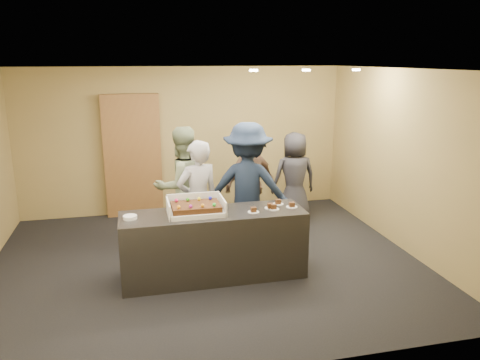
{
  "coord_description": "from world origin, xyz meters",
  "views": [
    {
      "loc": [
        -0.96,
        -6.14,
        2.84
      ],
      "look_at": [
        0.48,
        0.0,
        1.19
      ],
      "focal_mm": 35.0,
      "sensor_mm": 36.0,
      "label": 1
    }
  ],
  "objects_px": {
    "serving_counter": "(214,245)",
    "storage_cabinet": "(133,156)",
    "cake_box": "(196,210)",
    "person_server_grey": "(198,201)",
    "plate_stack": "(130,217)",
    "sheet_cake": "(196,207)",
    "person_sage_man": "(182,186)",
    "person_navy_man": "(248,188)",
    "person_dark_suit": "(294,177)",
    "person_brown_extra": "(250,184)"
  },
  "relations": [
    {
      "from": "serving_counter",
      "to": "storage_cabinet",
      "type": "height_order",
      "value": "storage_cabinet"
    },
    {
      "from": "cake_box",
      "to": "person_server_grey",
      "type": "height_order",
      "value": "person_server_grey"
    },
    {
      "from": "plate_stack",
      "to": "storage_cabinet",
      "type": "bearing_deg",
      "value": 88.46
    },
    {
      "from": "sheet_cake",
      "to": "person_sage_man",
      "type": "height_order",
      "value": "person_sage_man"
    },
    {
      "from": "cake_box",
      "to": "person_server_grey",
      "type": "xyz_separation_m",
      "value": [
        0.12,
        0.62,
        -0.07
      ]
    },
    {
      "from": "cake_box",
      "to": "person_server_grey",
      "type": "relative_size",
      "value": 0.41
    },
    {
      "from": "serving_counter",
      "to": "plate_stack",
      "type": "bearing_deg",
      "value": -179.74
    },
    {
      "from": "plate_stack",
      "to": "person_navy_man",
      "type": "bearing_deg",
      "value": 25.4
    },
    {
      "from": "plate_stack",
      "to": "person_dark_suit",
      "type": "relative_size",
      "value": 0.11
    },
    {
      "from": "sheet_cake",
      "to": "person_brown_extra",
      "type": "bearing_deg",
      "value": 53.35
    },
    {
      "from": "cake_box",
      "to": "person_server_grey",
      "type": "bearing_deg",
      "value": 79.25
    },
    {
      "from": "storage_cabinet",
      "to": "person_navy_man",
      "type": "bearing_deg",
      "value": -51.44
    },
    {
      "from": "serving_counter",
      "to": "person_brown_extra",
      "type": "distance_m",
      "value": 1.76
    },
    {
      "from": "sheet_cake",
      "to": "person_server_grey",
      "type": "relative_size",
      "value": 0.35
    },
    {
      "from": "person_dark_suit",
      "to": "plate_stack",
      "type": "bearing_deg",
      "value": 33.49
    },
    {
      "from": "storage_cabinet",
      "to": "cake_box",
      "type": "relative_size",
      "value": 3.1
    },
    {
      "from": "sheet_cake",
      "to": "plate_stack",
      "type": "xyz_separation_m",
      "value": [
        -0.83,
        -0.01,
        -0.08
      ]
    },
    {
      "from": "cake_box",
      "to": "person_dark_suit",
      "type": "height_order",
      "value": "person_dark_suit"
    },
    {
      "from": "cake_box",
      "to": "person_brown_extra",
      "type": "relative_size",
      "value": 0.43
    },
    {
      "from": "sheet_cake",
      "to": "person_dark_suit",
      "type": "bearing_deg",
      "value": 42.95
    },
    {
      "from": "person_navy_man",
      "to": "cake_box",
      "type": "bearing_deg",
      "value": 60.37
    },
    {
      "from": "cake_box",
      "to": "plate_stack",
      "type": "distance_m",
      "value": 0.83
    },
    {
      "from": "serving_counter",
      "to": "plate_stack",
      "type": "height_order",
      "value": "plate_stack"
    },
    {
      "from": "sheet_cake",
      "to": "storage_cabinet",
      "type": "bearing_deg",
      "value": 104.68
    },
    {
      "from": "sheet_cake",
      "to": "person_brown_extra",
      "type": "xyz_separation_m",
      "value": [
        1.1,
        1.47,
        -0.15
      ]
    },
    {
      "from": "person_brown_extra",
      "to": "person_dark_suit",
      "type": "relative_size",
      "value": 1.05
    },
    {
      "from": "person_brown_extra",
      "to": "cake_box",
      "type": "bearing_deg",
      "value": 25.72
    },
    {
      "from": "storage_cabinet",
      "to": "sheet_cake",
      "type": "xyz_separation_m",
      "value": [
        0.75,
        -2.87,
        -0.12
      ]
    },
    {
      "from": "cake_box",
      "to": "person_dark_suit",
      "type": "bearing_deg",
      "value": 42.54
    },
    {
      "from": "serving_counter",
      "to": "person_navy_man",
      "type": "xyz_separation_m",
      "value": [
        0.67,
        0.81,
        0.52
      ]
    },
    {
      "from": "plate_stack",
      "to": "person_navy_man",
      "type": "distance_m",
      "value": 1.9
    },
    {
      "from": "person_navy_man",
      "to": "person_dark_suit",
      "type": "bearing_deg",
      "value": -117.43
    },
    {
      "from": "person_server_grey",
      "to": "person_dark_suit",
      "type": "bearing_deg",
      "value": -164.55
    },
    {
      "from": "serving_counter",
      "to": "person_server_grey",
      "type": "height_order",
      "value": "person_server_grey"
    },
    {
      "from": "plate_stack",
      "to": "person_navy_man",
      "type": "xyz_separation_m",
      "value": [
        1.72,
        0.82,
        0.05
      ]
    },
    {
      "from": "sheet_cake",
      "to": "person_dark_suit",
      "type": "distance_m",
      "value": 2.74
    },
    {
      "from": "person_server_grey",
      "to": "person_sage_man",
      "type": "relative_size",
      "value": 0.95
    },
    {
      "from": "person_sage_man",
      "to": "person_dark_suit",
      "type": "bearing_deg",
      "value": 176.34
    },
    {
      "from": "person_dark_suit",
      "to": "person_navy_man",
      "type": "bearing_deg",
      "value": 43.54
    },
    {
      "from": "serving_counter",
      "to": "person_dark_suit",
      "type": "bearing_deg",
      "value": 46.22
    },
    {
      "from": "sheet_cake",
      "to": "plate_stack",
      "type": "height_order",
      "value": "sheet_cake"
    },
    {
      "from": "serving_counter",
      "to": "storage_cabinet",
      "type": "relative_size",
      "value": 1.07
    },
    {
      "from": "storage_cabinet",
      "to": "person_sage_man",
      "type": "bearing_deg",
      "value": -65.57
    },
    {
      "from": "sheet_cake",
      "to": "serving_counter",
      "type": "bearing_deg",
      "value": 0.0
    },
    {
      "from": "serving_counter",
      "to": "cake_box",
      "type": "xyz_separation_m",
      "value": [
        -0.22,
        0.03,
        0.5
      ]
    },
    {
      "from": "plate_stack",
      "to": "person_dark_suit",
      "type": "height_order",
      "value": "person_dark_suit"
    },
    {
      "from": "plate_stack",
      "to": "person_server_grey",
      "type": "height_order",
      "value": "person_server_grey"
    },
    {
      "from": "person_server_grey",
      "to": "person_brown_extra",
      "type": "height_order",
      "value": "person_server_grey"
    },
    {
      "from": "person_brown_extra",
      "to": "person_dark_suit",
      "type": "bearing_deg",
      "value": 176.04
    },
    {
      "from": "storage_cabinet",
      "to": "person_sage_man",
      "type": "xyz_separation_m",
      "value": [
        0.71,
        -1.57,
        -0.19
      ]
    }
  ]
}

